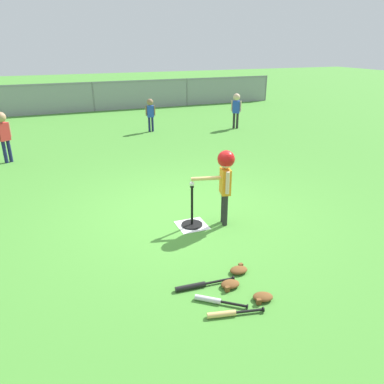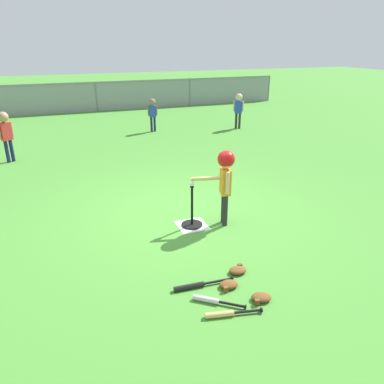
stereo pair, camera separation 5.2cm
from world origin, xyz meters
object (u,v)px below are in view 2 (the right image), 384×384
object	(u,v)px
spare_bat_black	(195,285)
glove_by_plate	(261,298)
fielder_near_left	(153,111)
fielder_deep_right	(5,130)
baseball_on_tee	(192,184)
spare_bat_wood	(226,314)
batting_tee	(192,219)
batter_child	(225,173)
glove_tossed_aside	(229,285)
spare_bat_silver	(212,300)
glove_near_bats	(238,270)
fielder_near_right	(239,106)

from	to	relation	value
spare_bat_black	glove_by_plate	xyz separation A→B (m)	(0.58, -0.46, 0.01)
fielder_near_left	fielder_deep_right	distance (m)	4.37
baseball_on_tee	spare_bat_wood	bearing A→B (deg)	-101.53
batting_tee	spare_bat_black	distance (m)	1.54
spare_bat_wood	batter_child	bearing A→B (deg)	64.90
batter_child	glove_by_plate	bearing A→B (deg)	-102.98
batter_child	glove_tossed_aside	distance (m)	1.78
fielder_deep_right	spare_bat_wood	xyz separation A→B (m)	(2.36, -6.54, -0.72)
fielder_near_left	spare_bat_silver	world-z (taller)	fielder_near_left
glove_by_plate	glove_near_bats	size ratio (longest dim) A/B	1.15
spare_bat_silver	batting_tee	bearing A→B (deg)	75.51
batting_tee	glove_near_bats	distance (m)	1.36
fielder_near_left	glove_near_bats	xyz separation A→B (m)	(-1.11, -7.75, -0.61)
fielder_deep_right	glove_near_bats	world-z (taller)	fielder_deep_right
fielder_near_right	spare_bat_silver	distance (m)	8.75
spare_bat_silver	glove_tossed_aside	world-z (taller)	glove_tossed_aside
fielder_near_left	fielder_near_right	world-z (taller)	fielder_near_right
spare_bat_silver	glove_tossed_aside	distance (m)	0.34
batting_tee	fielder_deep_right	bearing A→B (deg)	121.39
spare_bat_silver	spare_bat_wood	distance (m)	0.25
spare_bat_silver	spare_bat_black	size ratio (longest dim) A/B	0.68
spare_bat_silver	fielder_near_right	bearing A→B (deg)	60.48
glove_by_plate	batter_child	bearing A→B (deg)	77.02
batting_tee	fielder_deep_right	size ratio (longest dim) A/B	0.55
spare_bat_silver	spare_bat_black	distance (m)	0.31
fielder_near_right	baseball_on_tee	bearing A→B (deg)	-123.39
batter_child	glove_near_bats	xyz separation A→B (m)	(-0.41, -1.25, -0.79)
fielder_near_left	glove_near_bats	distance (m)	7.86
spare_bat_wood	spare_bat_black	xyz separation A→B (m)	(-0.12, 0.55, -0.00)
fielder_near_left	fielder_deep_right	bearing A→B (deg)	-154.88
fielder_near_left	spare_bat_wood	world-z (taller)	fielder_near_left
glove_by_plate	glove_tossed_aside	distance (m)	0.40
fielder_deep_right	spare_bat_silver	distance (m)	6.75
baseball_on_tee	batter_child	distance (m)	0.51
glove_tossed_aside	fielder_near_right	bearing A→B (deg)	61.60
spare_bat_wood	glove_by_plate	world-z (taller)	glove_by_plate
baseball_on_tee	fielder_deep_right	distance (m)	5.32
baseball_on_tee	fielder_deep_right	world-z (taller)	fielder_deep_right
batter_child	glove_by_plate	distance (m)	2.01
batter_child	spare_bat_black	bearing A→B (deg)	-126.77
baseball_on_tee	spare_bat_black	size ratio (longest dim) A/B	0.10
fielder_near_left	fielder_deep_right	size ratio (longest dim) A/B	0.87
fielder_deep_right	glove_near_bats	xyz separation A→B (m)	(2.84, -5.90, -0.71)
spare_bat_silver	spare_bat_wood	world-z (taller)	same
spare_bat_wood	baseball_on_tee	bearing A→B (deg)	78.47
batting_tee	glove_tossed_aside	world-z (taller)	batting_tee
batting_tee	spare_bat_silver	bearing A→B (deg)	-104.49
baseball_on_tee	glove_by_plate	xyz separation A→B (m)	(0.06, -1.91, -0.65)
fielder_near_left	spare_bat_wood	size ratio (longest dim) A/B	1.68
spare_bat_wood	glove_tossed_aside	distance (m)	0.49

